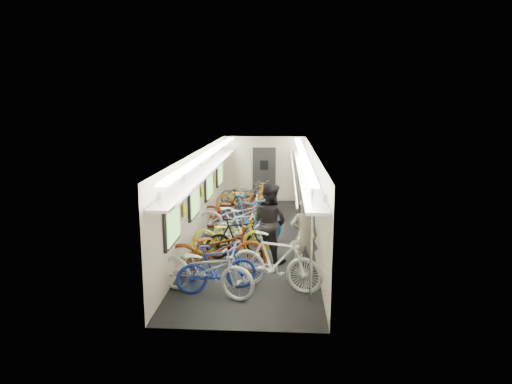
# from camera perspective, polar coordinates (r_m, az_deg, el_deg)

# --- Properties ---
(train_car_shell) EXTENTS (10.00, 10.00, 10.00)m
(train_car_shell) POSITION_cam_1_polar(r_m,az_deg,el_deg) (12.68, -1.45, 2.20)
(train_car_shell) COLOR black
(train_car_shell) RESTS_ON ground
(bicycle_0) EXTENTS (2.15, 1.32, 1.07)m
(bicycle_0) POSITION_cam_1_polar(r_m,az_deg,el_deg) (8.81, -6.31, -9.49)
(bicycle_0) COLOR silver
(bicycle_0) RESTS_ON ground
(bicycle_1) EXTENTS (1.66, 1.00, 0.96)m
(bicycle_1) POSITION_cam_1_polar(r_m,az_deg,el_deg) (8.98, -4.89, -9.41)
(bicycle_1) COLOR #19319B
(bicycle_1) RESTS_ON ground
(bicycle_2) EXTENTS (2.29, 1.21, 1.15)m
(bicycle_2) POSITION_cam_1_polar(r_m,az_deg,el_deg) (9.76, -5.02, -7.14)
(bicycle_2) COLOR maroon
(bicycle_2) RESTS_ON ground
(bicycle_3) EXTENTS (1.67, 1.05, 0.97)m
(bicycle_3) POSITION_cam_1_polar(r_m,az_deg,el_deg) (10.87, -2.21, -5.67)
(bicycle_3) COLOR black
(bicycle_3) RESTS_ON ground
(bicycle_4) EXTENTS (1.89, 0.66, 0.99)m
(bicycle_4) POSITION_cam_1_polar(r_m,az_deg,el_deg) (10.99, -3.22, -5.43)
(bicycle_4) COLOR yellow
(bicycle_4) RESTS_ON ground
(bicycle_5) EXTENTS (1.65, 0.64, 0.97)m
(bicycle_5) POSITION_cam_1_polar(r_m,az_deg,el_deg) (11.64, -1.44, -4.52)
(bicycle_5) COLOR silver
(bicycle_5) RESTS_ON ground
(bicycle_6) EXTENTS (2.17, 0.81, 1.13)m
(bicycle_6) POSITION_cam_1_polar(r_m,az_deg,el_deg) (12.48, -2.53, -3.07)
(bicycle_6) COLOR #B6B5BA
(bicycle_6) RESTS_ON ground
(bicycle_7) EXTENTS (2.00, 1.32, 1.17)m
(bicycle_7) POSITION_cam_1_polar(r_m,az_deg,el_deg) (12.38, -0.89, -3.08)
(bicycle_7) COLOR navy
(bicycle_7) RESTS_ON ground
(bicycle_8) EXTENTS (1.99, 0.70, 1.04)m
(bicycle_8) POSITION_cam_1_polar(r_m,az_deg,el_deg) (13.32, -2.84, -2.35)
(bicycle_8) COLOR maroon
(bicycle_8) RESTS_ON ground
(bicycle_9) EXTENTS (1.71, 0.72, 1.00)m
(bicycle_9) POSITION_cam_1_polar(r_m,az_deg,el_deg) (14.05, -1.47, -1.72)
(bicycle_9) COLOR black
(bicycle_9) RESTS_ON ground
(bicycle_10) EXTENTS (2.12, 1.04, 1.07)m
(bicycle_10) POSITION_cam_1_polar(r_m,az_deg,el_deg) (14.80, -1.36, -0.92)
(bicycle_10) COLOR orange
(bicycle_10) RESTS_ON ground
(bicycle_11) EXTENTS (1.98, 1.14, 1.15)m
(bicycle_11) POSITION_cam_1_polar(r_m,az_deg,el_deg) (9.01, 2.49, -8.68)
(bicycle_11) COLOR silver
(bicycle_11) RESTS_ON ground
(bicycle_12) EXTENTS (1.84, 0.99, 0.92)m
(bicycle_12) POSITION_cam_1_polar(r_m,az_deg,el_deg) (15.98, -1.56, -0.29)
(bicycle_12) COLOR #5D5D62
(bicycle_12) RESTS_ON ground
(bicycle_14) EXTENTS (2.03, 1.41, 1.01)m
(bicycle_14) POSITION_cam_1_polar(r_m,az_deg,el_deg) (15.72, -0.63, -0.31)
(bicycle_14) COLOR slate
(bicycle_14) RESTS_ON ground
(passenger_near) EXTENTS (0.64, 0.45, 1.65)m
(passenger_near) POSITION_cam_1_polar(r_m,az_deg,el_deg) (9.84, 6.08, -5.45)
(passenger_near) COLOR gray
(passenger_near) RESTS_ON ground
(passenger_mid) EXTENTS (1.13, 1.08, 1.84)m
(passenger_mid) POSITION_cam_1_polar(r_m,az_deg,el_deg) (10.51, 1.70, -3.79)
(passenger_mid) COLOR black
(passenger_mid) RESTS_ON ground
(backpack) EXTENTS (0.27, 0.15, 0.38)m
(backpack) POSITION_cam_1_polar(r_m,az_deg,el_deg) (10.73, 7.99, -1.60)
(backpack) COLOR #B71226
(backpack) RESTS_ON passenger_near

